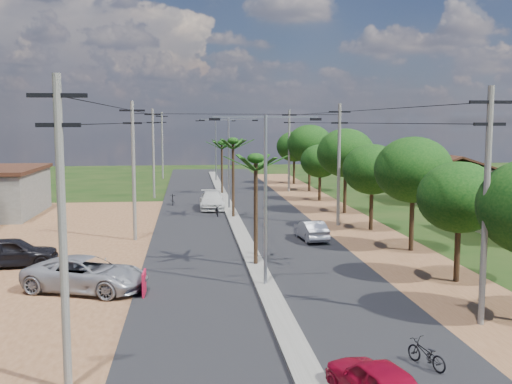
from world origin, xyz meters
TOP-DOWN VIEW (x-y plane):
  - ground at (0.00, 0.00)m, footprint 160.00×160.00m
  - road at (0.00, 15.00)m, footprint 12.00×110.00m
  - median at (0.00, 18.00)m, footprint 1.00×90.00m
  - dirt_shoulder_east at (8.50, 15.00)m, footprint 5.00×90.00m
  - house_east_far at (21.00, 28.00)m, footprint 7.60×7.50m
  - tree_east_b at (9.30, 0.00)m, footprint 4.00×4.00m
  - tree_east_c at (9.70, 7.00)m, footprint 4.60×4.60m
  - tree_east_d at (9.40, 14.00)m, footprint 4.20×4.20m
  - tree_east_e at (9.60, 22.00)m, footprint 4.80×4.80m
  - tree_east_f at (9.20, 30.00)m, footprint 3.80×3.80m
  - tree_east_g at (9.80, 38.00)m, footprint 5.00×5.00m
  - tree_east_h at (9.50, 46.00)m, footprint 4.40×4.40m
  - palm_median_near at (0.00, 4.00)m, footprint 2.00×2.00m
  - palm_median_mid at (0.00, 20.00)m, footprint 2.00×2.00m
  - palm_median_far at (0.00, 36.00)m, footprint 2.00×2.00m
  - streetlight_near at (0.00, 0.00)m, footprint 5.10×0.18m
  - streetlight_mid at (0.00, 25.00)m, footprint 5.10×0.18m
  - streetlight_far at (0.00, 50.00)m, footprint 5.10×0.18m
  - utility_pole_w_a at (-7.00, -10.00)m, footprint 1.60×0.24m
  - utility_pole_w_b at (-7.00, 12.00)m, footprint 1.60×0.24m
  - utility_pole_w_c at (-7.00, 34.00)m, footprint 1.60×0.24m
  - utility_pole_w_d at (-7.00, 55.00)m, footprint 1.60×0.24m
  - utility_pole_e_a at (7.50, -6.00)m, footprint 1.60×0.24m
  - utility_pole_e_b at (7.50, 16.00)m, footprint 1.60×0.24m
  - utility_pole_e_c at (7.50, 38.00)m, footprint 1.60×0.24m
  - car_red_near at (1.50, -11.99)m, footprint 2.38×4.11m
  - car_silver_mid at (4.37, 10.74)m, footprint 1.70×4.00m
  - car_white_far at (-1.50, 25.35)m, footprint 2.15×5.21m
  - car_parked_silver at (-8.16, 0.25)m, footprint 6.19×4.40m
  - car_parked_dark at (-12.83, 5.41)m, footprint 4.84×2.41m
  - moto_rider_east at (3.84, -9.63)m, footprint 1.14×1.71m
  - moto_rider_west_a at (-1.20, 21.55)m, footprint 0.64×1.79m
  - moto_rider_west_b at (-5.00, 28.55)m, footprint 0.49×1.63m
  - roadside_sign at (-5.52, -0.61)m, footprint 0.11×1.30m

SIDE VIEW (x-z plane):
  - ground at x=0.00m, z-range 0.00..0.00m
  - dirt_shoulder_east at x=8.50m, z-range 0.00..0.03m
  - road at x=0.00m, z-range 0.00..0.04m
  - median at x=0.00m, z-range 0.00..0.18m
  - moto_rider_east at x=3.84m, z-range 0.00..0.85m
  - moto_rider_west_a at x=-1.20m, z-range 0.00..0.94m
  - moto_rider_west_b at x=-5.00m, z-range 0.00..0.97m
  - roadside_sign at x=-5.52m, z-range 0.00..1.07m
  - car_silver_mid at x=4.37m, z-range 0.00..1.28m
  - car_red_near at x=1.50m, z-range 0.00..1.31m
  - car_white_far at x=-1.50m, z-range 0.00..1.51m
  - car_parked_silver at x=-8.16m, z-range 0.00..1.57m
  - car_parked_dark at x=-12.83m, z-range 0.00..1.58m
  - house_east_far at x=21.00m, z-range 0.09..4.69m
  - tree_east_f at x=9.20m, z-range 1.13..6.64m
  - tree_east_b at x=9.30m, z-range 1.20..7.03m
  - tree_east_d at x=9.40m, z-range 1.27..7.41m
  - tree_east_h at x=9.50m, z-range 1.38..7.90m
  - utility_pole_w_a at x=-7.00m, z-range 0.26..9.26m
  - utility_pole_w_b at x=-7.00m, z-range 0.26..9.26m
  - utility_pole_w_c at x=-7.00m, z-range 0.26..9.26m
  - utility_pole_w_d at x=-7.00m, z-range 0.26..9.26m
  - utility_pole_e_a at x=7.50m, z-range 0.26..9.26m
  - utility_pole_e_b at x=7.50m, z-range 0.26..9.26m
  - utility_pole_e_c at x=7.50m, z-range 0.26..9.26m
  - streetlight_near at x=0.00m, z-range 0.79..8.79m
  - streetlight_mid at x=0.00m, z-range 0.79..8.79m
  - streetlight_far at x=0.00m, z-range 0.79..8.79m
  - tree_east_c at x=9.70m, z-range 1.45..8.28m
  - tree_east_e at x=9.60m, z-range 1.52..8.66m
  - tree_east_g at x=9.80m, z-range 1.55..8.93m
  - palm_median_far at x=0.00m, z-range 2.34..8.19m
  - palm_median_near at x=0.00m, z-range 2.46..8.61m
  - palm_median_mid at x=0.00m, z-range 2.62..9.17m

